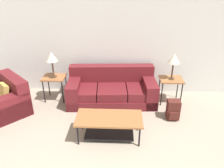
% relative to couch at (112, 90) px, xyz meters
% --- Properties ---
extents(wall_back, '(9.03, 0.06, 2.60)m').
position_rel_couch_xyz_m(wall_back, '(0.15, 0.59, 1.01)').
color(wall_back, silver).
rests_on(wall_back, ground_plane).
extents(couch, '(2.14, 1.09, 0.82)m').
position_rel_couch_xyz_m(couch, '(0.00, 0.00, 0.00)').
color(couch, maroon).
rests_on(couch, ground_plane).
extents(armchair, '(1.47, 1.47, 0.80)m').
position_rel_couch_xyz_m(armchair, '(-2.41, -0.64, -0.01)').
color(armchair, maroon).
rests_on(armchair, ground_plane).
extents(coffee_table, '(1.22, 0.58, 0.44)m').
position_rel_couch_xyz_m(coffee_table, '(0.01, -1.41, 0.04)').
color(coffee_table, '#935B33').
rests_on(coffee_table, ground_plane).
extents(side_table_left, '(0.54, 0.46, 0.61)m').
position_rel_couch_xyz_m(side_table_left, '(-1.40, 0.02, 0.25)').
color(side_table_left, '#935B33').
rests_on(side_table_left, ground_plane).
extents(side_table_right, '(0.54, 0.46, 0.61)m').
position_rel_couch_xyz_m(side_table_right, '(1.41, 0.02, 0.25)').
color(side_table_right, '#935B33').
rests_on(side_table_right, ground_plane).
extents(table_lamp_left, '(0.28, 0.28, 0.62)m').
position_rel_couch_xyz_m(table_lamp_left, '(-1.40, 0.02, 0.81)').
color(table_lamp_left, '#472D1E').
rests_on(table_lamp_left, side_table_left).
extents(table_lamp_right, '(0.28, 0.28, 0.62)m').
position_rel_couch_xyz_m(table_lamp_right, '(1.41, 0.02, 0.81)').
color(table_lamp_right, '#472D1E').
rests_on(table_lamp_right, side_table_right).
extents(backpack, '(0.26, 0.28, 0.43)m').
position_rel_couch_xyz_m(backpack, '(1.34, -0.72, -0.08)').
color(backpack, '#4C1E19').
rests_on(backpack, ground_plane).
extents(picture_frame, '(0.10, 0.04, 0.13)m').
position_rel_couch_xyz_m(picture_frame, '(-1.43, -0.05, 0.38)').
color(picture_frame, '#4C3828').
rests_on(picture_frame, side_table_left).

